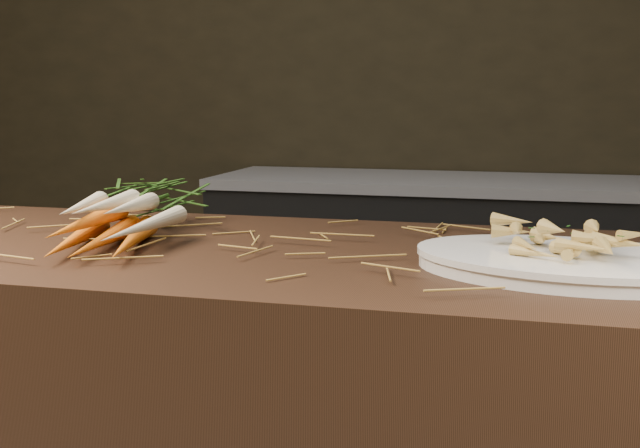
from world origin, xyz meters
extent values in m
cube|color=black|center=(0.00, 2.50, 1.40)|extent=(5.00, 0.04, 2.80)
cube|color=black|center=(0.30, 2.18, 0.40)|extent=(1.80, 0.60, 0.80)
cube|color=#99999E|center=(0.30, 2.18, 0.82)|extent=(1.82, 0.62, 0.04)
cone|color=orange|center=(-0.11, 0.19, 0.92)|extent=(0.11, 0.31, 0.04)
cone|color=orange|center=(-0.06, 0.20, 0.92)|extent=(0.09, 0.31, 0.04)
cone|color=orange|center=(-0.01, 0.21, 0.92)|extent=(0.13, 0.30, 0.04)
cone|color=orange|center=(-0.08, 0.19, 0.95)|extent=(0.08, 0.31, 0.04)
cone|color=beige|center=(-0.10, 0.20, 0.97)|extent=(0.12, 0.28, 0.05)
cone|color=beige|center=(-0.05, 0.20, 0.98)|extent=(0.08, 0.29, 0.04)
cone|color=beige|center=(-0.02, 0.22, 0.97)|extent=(0.09, 0.29, 0.05)
cone|color=beige|center=(0.02, 0.19, 0.95)|extent=(0.04, 0.28, 0.03)
ellipsoid|color=#345B18|center=(-0.11, 0.46, 0.95)|extent=(0.23, 0.29, 0.10)
camera|label=1|loc=(0.64, -0.99, 1.16)|focal=45.00mm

